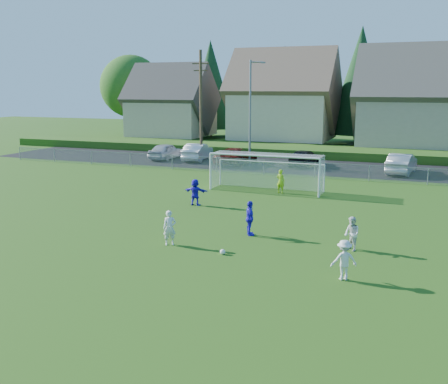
{
  "coord_description": "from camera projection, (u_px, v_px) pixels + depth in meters",
  "views": [
    {
      "loc": [
        9.55,
        -16.98,
        6.8
      ],
      "look_at": [
        0.0,
        8.0,
        1.4
      ],
      "focal_mm": 42.0,
      "sensor_mm": 36.0,
      "label": 1
    }
  ],
  "objects": [
    {
      "name": "car_b",
      "position": [
        198.0,
        152.0,
        48.96
      ],
      "size": [
        2.18,
        4.98,
        1.59
      ],
      "primitive_type": "imported",
      "rotation": [
        0.0,
        0.0,
        3.25
      ],
      "color": "silver",
      "rests_on": "ground"
    },
    {
      "name": "streetlight",
      "position": [
        251.0,
        110.0,
        44.64
      ],
      "size": [
        1.38,
        0.18,
        9.0
      ],
      "color": "slate",
      "rests_on": "ground"
    },
    {
      "name": "asphalt_lot",
      "position": [
        304.0,
        166.0,
        45.41
      ],
      "size": [
        60.0,
        60.0,
        0.0
      ],
      "primitive_type": "plane",
      "color": "black",
      "rests_on": "ground"
    },
    {
      "name": "grass_embankment",
      "position": [
        321.0,
        152.0,
        52.2
      ],
      "size": [
        70.0,
        6.0,
        0.8
      ],
      "primitive_type": "cube",
      "color": "#1E420F",
      "rests_on": "ground"
    },
    {
      "name": "player_white_b",
      "position": [
        352.0,
        234.0,
        21.98
      ],
      "size": [
        0.88,
        0.89,
        1.45
      ],
      "primitive_type": "imported",
      "rotation": [
        0.0,
        0.0,
        -0.83
      ],
      "color": "silver",
      "rests_on": "ground"
    },
    {
      "name": "player_blue_b",
      "position": [
        195.0,
        192.0,
        30.42
      ],
      "size": [
        1.44,
        0.46,
        1.55
      ],
      "primitive_type": "imported",
      "rotation": [
        0.0,
        0.0,
        3.14
      ],
      "color": "#2415CA",
      "rests_on": "ground"
    },
    {
      "name": "tree_row",
      "position": [
        353.0,
        86.0,
        63.12
      ],
      "size": [
        65.98,
        12.36,
        13.8
      ],
      "color": "#382616",
      "rests_on": "ground"
    },
    {
      "name": "car_d",
      "position": [
        304.0,
        158.0,
        45.47
      ],
      "size": [
        2.34,
        4.89,
        1.37
      ],
      "primitive_type": "imported",
      "rotation": [
        0.0,
        0.0,
        3.05
      ],
      "color": "black",
      "rests_on": "ground"
    },
    {
      "name": "soccer_goal",
      "position": [
        267.0,
        166.0,
        34.61
      ],
      "size": [
        7.42,
        1.9,
        2.5
      ],
      "color": "white",
      "rests_on": "ground"
    },
    {
      "name": "houses_row",
      "position": [
        354.0,
        81.0,
        56.97
      ],
      "size": [
        53.9,
        11.45,
        13.27
      ],
      "color": "tan",
      "rests_on": "ground"
    },
    {
      "name": "car_a",
      "position": [
        166.0,
        151.0,
        49.71
      ],
      "size": [
        2.08,
        4.59,
        1.53
      ],
      "primitive_type": "imported",
      "rotation": [
        0.0,
        0.0,
        3.08
      ],
      "color": "#ACAEB4",
      "rests_on": "ground"
    },
    {
      "name": "player_white_c",
      "position": [
        344.0,
        260.0,
        18.65
      ],
      "size": [
        1.09,
        0.9,
        1.47
      ],
      "primitive_type": "imported",
      "rotation": [
        0.0,
        0.0,
        3.59
      ],
      "color": "silver",
      "rests_on": "ground"
    },
    {
      "name": "utility_pole",
      "position": [
        201.0,
        105.0,
        47.26
      ],
      "size": [
        1.6,
        0.26,
        10.0
      ],
      "color": "#473321",
      "rests_on": "ground"
    },
    {
      "name": "player_white_a",
      "position": [
        170.0,
        228.0,
        22.77
      ],
      "size": [
        0.66,
        0.59,
        1.53
      ],
      "primitive_type": "imported",
      "rotation": [
        0.0,
        0.0,
        0.52
      ],
      "color": "silver",
      "rests_on": "ground"
    },
    {
      "name": "goalkeeper",
      "position": [
        281.0,
        181.0,
        33.9
      ],
      "size": [
        0.64,
        0.49,
        1.55
      ],
      "primitive_type": "imported",
      "rotation": [
        0.0,
        0.0,
        2.9
      ],
      "color": "#9ACE18",
      "rests_on": "ground"
    },
    {
      "name": "soccer_ball",
      "position": [
        223.0,
        252.0,
        21.57
      ],
      "size": [
        0.22,
        0.22,
        0.22
      ],
      "primitive_type": "sphere",
      "color": "white",
      "rests_on": "ground"
    },
    {
      "name": "ground",
      "position": [
        150.0,
        266.0,
        20.24
      ],
      "size": [
        160.0,
        160.0,
        0.0
      ],
      "primitive_type": "plane",
      "color": "#193D0C",
      "rests_on": "ground"
    },
    {
      "name": "car_c",
      "position": [
        237.0,
        156.0,
        46.44
      ],
      "size": [
        2.76,
        5.49,
        1.49
      ],
      "primitive_type": "imported",
      "rotation": [
        0.0,
        0.0,
        3.09
      ],
      "color": "#561109",
      "rests_on": "ground"
    },
    {
      "name": "chainlink_fence",
      "position": [
        289.0,
        168.0,
        40.25
      ],
      "size": [
        52.06,
        0.06,
        1.2
      ],
      "color": "gray",
      "rests_on": "ground"
    },
    {
      "name": "player_blue_a",
      "position": [
        250.0,
        218.0,
        24.21
      ],
      "size": [
        0.82,
        1.03,
        1.63
      ],
      "primitive_type": "imported",
      "rotation": [
        0.0,
        0.0,
        2.09
      ],
      "color": "#2415CA",
      "rests_on": "ground"
    },
    {
      "name": "car_f",
      "position": [
        402.0,
        164.0,
        41.45
      ],
      "size": [
        2.29,
        5.05,
        1.61
      ],
      "primitive_type": "imported",
      "rotation": [
        0.0,
        0.0,
        3.02
      ],
      "color": "#B7B7B7",
      "rests_on": "ground"
    }
  ]
}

